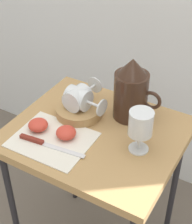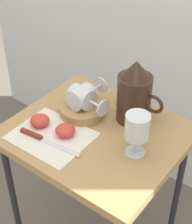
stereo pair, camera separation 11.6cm
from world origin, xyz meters
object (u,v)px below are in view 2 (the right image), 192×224
(wine_glass_tipped_near, at_px, (83,97))
(wine_glass_upright, at_px, (137,129))
(knife, at_px, (41,138))
(basket_tray, at_px, (82,109))
(apple_half_right, at_px, (65,130))
(table, at_px, (96,146))
(apple_half_left, at_px, (40,121))
(wine_glass_tipped_far, at_px, (82,96))
(pitcher, at_px, (134,97))

(wine_glass_tipped_near, bearing_deg, wine_glass_upright, -12.59)
(wine_glass_upright, bearing_deg, knife, -153.74)
(basket_tray, relative_size, apple_half_right, 2.46)
(wine_glass_upright, bearing_deg, table, 176.51)
(table, relative_size, apple_half_left, 10.38)
(table, height_order, basket_tray, basket_tray)
(basket_tray, relative_size, knife, 0.70)
(table, relative_size, wine_glass_tipped_near, 4.66)
(wine_glass_tipped_near, height_order, wine_glass_tipped_far, same)
(table, distance_m, apple_half_left, 0.21)
(table, height_order, wine_glass_tipped_far, wine_glass_tipped_far)
(table, xyz_separation_m, wine_glass_tipped_near, (-0.09, 0.05, 0.14))
(apple_half_left, bearing_deg, wine_glass_tipped_near, 61.32)
(basket_tray, relative_size, wine_glass_tipped_near, 1.11)
(pitcher, bearing_deg, knife, -121.88)
(table, bearing_deg, knife, -128.20)
(apple_half_right, bearing_deg, knife, -125.50)
(basket_tray, relative_size, apple_half_left, 2.46)
(table, xyz_separation_m, apple_half_right, (-0.07, -0.08, 0.09))
(table, distance_m, wine_glass_tipped_far, 0.18)
(basket_tray, xyz_separation_m, wine_glass_tipped_near, (0.01, -0.00, 0.06))
(pitcher, height_order, apple_half_left, pitcher)
(wine_glass_tipped_near, distance_m, apple_half_left, 0.17)
(pitcher, distance_m, knife, 0.34)
(basket_tray, bearing_deg, knife, -94.37)
(basket_tray, height_order, apple_half_left, apple_half_left)
(basket_tray, height_order, wine_glass_tipped_near, wine_glass_tipped_near)
(pitcher, distance_m, wine_glass_tipped_near, 0.18)
(basket_tray, xyz_separation_m, apple_half_right, (0.03, -0.13, 0.00))
(basket_tray, height_order, pitcher, pitcher)
(basket_tray, distance_m, pitcher, 0.20)
(wine_glass_tipped_far, xyz_separation_m, knife, (-0.01, -0.20, -0.06))
(apple_half_left, xyz_separation_m, apple_half_right, (0.10, 0.01, 0.00))
(basket_tray, bearing_deg, apple_half_right, -75.54)
(table, bearing_deg, basket_tray, 153.77)
(pitcher, height_order, wine_glass_tipped_far, pitcher)
(table, distance_m, apple_half_right, 0.14)
(wine_glass_tipped_near, xyz_separation_m, apple_half_left, (-0.08, -0.14, -0.05))
(apple_half_right, bearing_deg, pitcher, 59.32)
(table, xyz_separation_m, knife, (-0.11, -0.15, 0.08))
(table, height_order, pitcher, pitcher)
(pitcher, relative_size, apple_half_right, 3.43)
(table, relative_size, wine_glass_upright, 4.72)
(basket_tray, distance_m, wine_glass_upright, 0.28)
(basket_tray, xyz_separation_m, wine_glass_upright, (0.26, -0.06, 0.08))
(table, distance_m, basket_tray, 0.14)
(apple_half_right, relative_size, knife, 0.29)
(wine_glass_upright, height_order, wine_glass_tipped_far, wine_glass_upright)
(pitcher, relative_size, knife, 0.98)
(table, relative_size, knife, 2.96)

